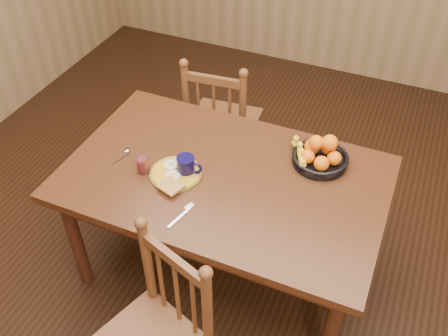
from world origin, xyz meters
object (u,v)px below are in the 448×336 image
at_px(breakfast_plate, 176,174).
at_px(fruit_bowl, 320,155).
at_px(coffee_mug, 187,166).
at_px(chair_far, 221,123).
at_px(dining_table, 224,188).

distance_m(breakfast_plate, fruit_bowl, 0.74).
bearing_deg(fruit_bowl, coffee_mug, -149.82).
bearing_deg(coffee_mug, breakfast_plate, -139.27).
relative_size(breakfast_plate, coffee_mug, 2.25).
xyz_separation_m(breakfast_plate, fruit_bowl, (0.63, 0.38, 0.04)).
height_order(chair_far, breakfast_plate, chair_far).
bearing_deg(chair_far, dining_table, 108.77).
xyz_separation_m(coffee_mug, fruit_bowl, (0.59, 0.34, 0.00)).
height_order(coffee_mug, fruit_bowl, fruit_bowl).
height_order(breakfast_plate, coffee_mug, coffee_mug).
relative_size(dining_table, breakfast_plate, 5.32).
bearing_deg(fruit_bowl, chair_far, 148.85).
xyz_separation_m(chair_far, breakfast_plate, (0.11, -0.83, 0.29)).
xyz_separation_m(dining_table, chair_far, (-0.33, 0.73, -0.19)).
relative_size(dining_table, fruit_bowl, 4.94).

